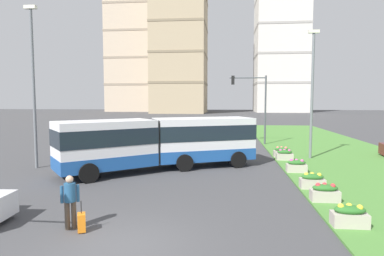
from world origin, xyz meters
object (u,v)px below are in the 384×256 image
(apartment_tower_centre, at_px, (281,43))
(flower_planter_5, at_px, (282,152))
(articulated_bus, at_px, (161,142))
(traffic_light_far_right, at_px, (254,98))
(flower_planter_4, at_px, (285,155))
(streetlight_median, at_px, (312,89))
(car_grey_wagon, at_px, (127,137))
(flower_planter_2, at_px, (312,181))
(pedestrian_crossing, at_px, (70,198))
(flower_planter_3, at_px, (296,166))
(apartment_tower_west, at_px, (134,48))
(flower_planter_1, at_px, (325,193))
(rolling_suitcase, at_px, (82,222))
(streetlight_left, at_px, (33,81))
(apartment_tower_westcentre, at_px, (180,28))
(flower_planter_0, at_px, (350,216))

(apartment_tower_centre, bearing_deg, flower_planter_5, -98.71)
(articulated_bus, xyz_separation_m, traffic_light_far_right, (6.37, 11.63, 2.63))
(flower_planter_4, xyz_separation_m, streetlight_median, (1.90, 0.91, 4.43))
(car_grey_wagon, relative_size, flower_planter_2, 4.12)
(traffic_light_far_right, distance_m, streetlight_median, 7.91)
(pedestrian_crossing, distance_m, apartment_tower_centre, 111.32)
(flower_planter_3, xyz_separation_m, apartment_tower_west, (-36.88, 99.61, 22.21))
(flower_planter_1, bearing_deg, apartment_tower_west, 109.35)
(flower_planter_4, relative_size, streetlight_median, 0.12)
(rolling_suitcase, height_order, streetlight_median, streetlight_median)
(articulated_bus, xyz_separation_m, rolling_suitcase, (-0.66, -9.49, -1.34))
(pedestrian_crossing, height_order, flower_planter_5, pedestrian_crossing)
(flower_planter_5, distance_m, apartment_tower_west, 103.88)
(flower_planter_1, distance_m, traffic_light_far_right, 17.79)
(rolling_suitcase, relative_size, streetlight_left, 0.10)
(rolling_suitcase, xyz_separation_m, flower_planter_4, (8.45, 13.06, 0.11))
(pedestrian_crossing, xyz_separation_m, flower_planter_5, (8.90, 14.11, -0.58))
(car_grey_wagon, bearing_deg, streetlight_median, -21.60)
(rolling_suitcase, distance_m, flower_planter_1, 9.27)
(articulated_bus, height_order, apartment_tower_westcentre, apartment_tower_westcentre)
(articulated_bus, bearing_deg, apartment_tower_west, 106.32)
(flower_planter_0, distance_m, apartment_tower_west, 116.01)
(flower_planter_1, xyz_separation_m, apartment_tower_west, (-36.88, 105.04, 22.21))
(pedestrian_crossing, height_order, apartment_tower_centre, apartment_tower_centre)
(flower_planter_3, xyz_separation_m, apartment_tower_westcentre, (-18.51, 87.56, 26.20))
(traffic_light_far_right, bearing_deg, flower_planter_4, -80.01)
(car_grey_wagon, relative_size, apartment_tower_west, 0.10)
(flower_planter_4, bearing_deg, pedestrian_crossing, -124.67)
(streetlight_median, relative_size, apartment_tower_westcentre, 0.17)
(flower_planter_5, height_order, apartment_tower_westcentre, apartment_tower_westcentre)
(streetlight_left, bearing_deg, articulated_bus, 2.20)
(flower_planter_0, xyz_separation_m, traffic_light_far_right, (-1.42, 20.00, 3.85))
(car_grey_wagon, height_order, flower_planter_5, car_grey_wagon)
(apartment_tower_westcentre, bearing_deg, flower_planter_1, -78.74)
(apartment_tower_west, bearing_deg, flower_planter_4, -68.94)
(pedestrian_crossing, distance_m, flower_planter_2, 10.51)
(flower_planter_2, relative_size, apartment_tower_centre, 0.02)
(flower_planter_1, bearing_deg, rolling_suitcase, -155.71)
(pedestrian_crossing, bearing_deg, streetlight_left, 125.80)
(traffic_light_far_right, bearing_deg, articulated_bus, -118.69)
(articulated_bus, distance_m, streetlight_median, 11.14)
(articulated_bus, xyz_separation_m, streetlight_left, (-7.59, -0.29, 3.60))
(car_grey_wagon, bearing_deg, flower_planter_4, -27.67)
(articulated_bus, xyz_separation_m, flower_planter_4, (7.79, 3.57, -1.23))
(flower_planter_5, distance_m, streetlight_left, 16.91)
(flower_planter_1, height_order, flower_planter_2, same)
(flower_planter_5, xyz_separation_m, streetlight_median, (1.90, -0.34, 4.43))
(streetlight_left, bearing_deg, apartment_tower_west, 102.18)
(flower_planter_3, relative_size, apartment_tower_centre, 0.02)
(flower_planter_4, bearing_deg, traffic_light_far_right, 99.99)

